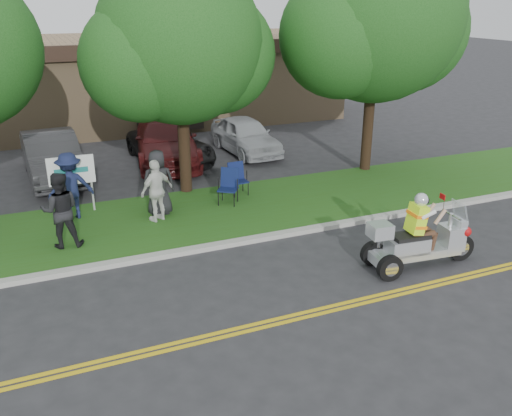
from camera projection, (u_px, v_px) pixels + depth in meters
name	position (u px, v px, depth m)	size (l,w,h in m)	color
ground	(262.00, 310.00, 10.78)	(120.00, 120.00, 0.00)	#28282B
centerline_near	(274.00, 325.00, 10.28)	(60.00, 0.10, 0.01)	gold
centerline_far	(271.00, 320.00, 10.42)	(60.00, 0.10, 0.01)	gold
curb	(213.00, 246.00, 13.38)	(60.00, 0.25, 0.12)	#A8A89E
grass_verge	(189.00, 216.00, 15.23)	(60.00, 4.00, 0.10)	#285516
commercial_building	(149.00, 78.00, 27.06)	(18.00, 8.20, 4.00)	#9E7F5B
tree_mid	(181.00, 48.00, 15.57)	(5.88, 4.80, 7.05)	#332114
tree_right	(377.00, 23.00, 17.53)	(6.86, 5.60, 8.07)	#332114
business_sign	(71.00, 174.00, 14.95)	(1.25, 0.06, 1.75)	silver
trike_scooter	(418.00, 242.00, 12.27)	(2.77, 0.96, 1.81)	black
lawn_chair_a	(229.00, 184.00, 15.90)	(0.77, 0.77, 1.03)	black
lawn_chair_b	(237.00, 176.00, 16.66)	(0.53, 0.55, 0.98)	black
spectator_adult_mid	(60.00, 210.00, 12.96)	(0.91, 0.71, 1.88)	black
spectator_adult_right	(157.00, 191.00, 14.53)	(1.00, 0.42, 1.71)	silver
spectator_chair_a	(70.00, 186.00, 14.66)	(1.20, 0.69, 1.85)	#181F42
spectator_chair_b	(158.00, 183.00, 14.92)	(0.90, 0.59, 1.85)	black
parked_car_left	(52.00, 157.00, 18.22)	(1.67, 4.78, 1.58)	#2F2E31
parked_car_mid	(170.00, 146.00, 20.19)	(2.08, 4.51, 1.25)	black
parked_car_right	(166.00, 141.00, 20.22)	(2.20, 5.41, 1.57)	#471011
parked_car_far_right	(245.00, 135.00, 21.37)	(1.67, 4.15, 1.41)	#A6A9AD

